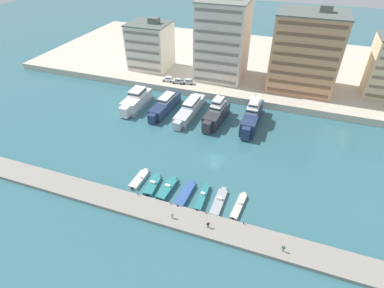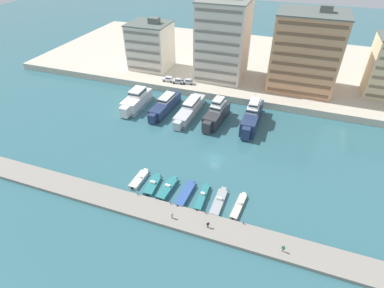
{
  "view_description": "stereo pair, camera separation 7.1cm",
  "coord_description": "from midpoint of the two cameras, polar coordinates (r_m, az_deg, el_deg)",
  "views": [
    {
      "loc": [
        14.22,
        -57.66,
        47.96
      ],
      "look_at": [
        -6.41,
        0.55,
        2.5
      ],
      "focal_mm": 28.0,
      "sensor_mm": 36.0,
      "label": 1
    },
    {
      "loc": [
        14.29,
        -57.64,
        47.96
      ],
      "look_at": [
        -6.41,
        0.55,
        2.5
      ],
      "focal_mm": 28.0,
      "sensor_mm": 36.0,
      "label": 2
    }
  ],
  "objects": [
    {
      "name": "motorboat_white_far_left",
      "position": [
        70.65,
        -10.0,
        -6.61
      ],
      "size": [
        2.15,
        7.01,
        1.24
      ],
      "color": "white",
      "rests_on": "ground"
    },
    {
      "name": "motorboat_teal_mid_left",
      "position": [
        67.43,
        -4.71,
        -8.47
      ],
      "size": [
        2.62,
        7.85,
        1.49
      ],
      "color": "teal",
      "rests_on": "ground"
    },
    {
      "name": "pedestrian_mid_deck",
      "position": [
        60.75,
        -3.8,
        -13.33
      ],
      "size": [
        0.55,
        0.36,
        1.54
      ],
      "color": "#7A6B56",
      "rests_on": "pier_dock"
    },
    {
      "name": "bollard_east",
      "position": [
        61.0,
        9.8,
        -14.55
      ],
      "size": [
        0.2,
        0.2,
        0.61
      ],
      "color": "#2D2D33",
      "rests_on": "pier_dock"
    },
    {
      "name": "ground_plane",
      "position": [
        76.33,
        4.43,
        -2.7
      ],
      "size": [
        400.0,
        400.0,
        0.0
      ],
      "primitive_type": "plane",
      "color": "#336670"
    },
    {
      "name": "apartment_block_left",
      "position": [
        110.58,
        5.99,
        19.14
      ],
      "size": [
        16.6,
        17.42,
        28.43
      ],
      "color": "silver",
      "rests_on": "quay_promenade"
    },
    {
      "name": "pedestrian_far_side",
      "position": [
        59.25,
        3.09,
        -15.02
      ],
      "size": [
        0.52,
        0.41,
        1.55
      ],
      "color": "#282D3D",
      "rests_on": "pier_dock"
    },
    {
      "name": "motorboat_teal_left",
      "position": [
        68.87,
        -7.48,
        -7.71
      ],
      "size": [
        2.55,
        7.14,
        1.29
      ],
      "color": "teal",
      "rests_on": "ground"
    },
    {
      "name": "motorboat_blue_center_left",
      "position": [
        66.2,
        -1.26,
        -9.49
      ],
      "size": [
        2.45,
        8.56,
        0.94
      ],
      "color": "#33569E",
      "rests_on": "ground"
    },
    {
      "name": "quay_promenade",
      "position": [
        131.89,
        12.51,
        14.73
      ],
      "size": [
        180.0,
        70.0,
        2.31
      ],
      "primitive_type": "cube",
      "color": "beige",
      "rests_on": "ground"
    },
    {
      "name": "yacht_navy_center",
      "position": [
        89.65,
        11.39,
        5.23
      ],
      "size": [
        4.2,
        18.97,
        8.86
      ],
      "color": "navy",
      "rests_on": "ground"
    },
    {
      "name": "motorboat_cream_mid_right",
      "position": [
        64.68,
        8.91,
        -11.6
      ],
      "size": [
        2.21,
        8.14,
        1.24
      ],
      "color": "beige",
      "rests_on": "ground"
    },
    {
      "name": "pier_dock",
      "position": [
        61.54,
        -1.2,
        -14.27
      ],
      "size": [
        120.0,
        5.7,
        0.8
      ],
      "primitive_type": "cube",
      "color": "gray",
      "rests_on": "ground"
    },
    {
      "name": "car_silver_left",
      "position": [
        108.3,
        -2.63,
        11.95
      ],
      "size": [
        4.22,
        2.18,
        1.8
      ],
      "color": "#B7BCC1",
      "rests_on": "quay_promenade"
    },
    {
      "name": "bollard_east_mid",
      "position": [
        61.87,
        2.68,
        -12.89
      ],
      "size": [
        0.2,
        0.2,
        0.61
      ],
      "color": "#2D2D33",
      "rests_on": "pier_dock"
    },
    {
      "name": "bollard_west_mid",
      "position": [
        63.67,
        -4.04,
        -11.12
      ],
      "size": [
        0.2,
        0.2,
        0.61
      ],
      "color": "#2D2D33",
      "rests_on": "pier_dock"
    },
    {
      "name": "apartment_block_mid_left",
      "position": [
        107.81,
        20.84,
        16.11
      ],
      "size": [
        21.06,
        16.59,
        26.62
      ],
      "color": "tan",
      "rests_on": "quay_promenade"
    },
    {
      "name": "motorboat_grey_center_right",
      "position": [
        65.02,
        5.17,
        -10.89
      ],
      "size": [
        2.12,
        8.71,
        1.28
      ],
      "color": "#9EA3A8",
      "rests_on": "ground"
    },
    {
      "name": "yacht_white_far_left",
      "position": [
        98.82,
        -10.53,
        8.18
      ],
      "size": [
        4.95,
        16.17,
        7.39
      ],
      "color": "white",
      "rests_on": "ground"
    },
    {
      "name": "car_silver_mid_left",
      "position": [
        107.82,
        -0.68,
        11.87
      ],
      "size": [
        4.21,
        2.15,
        1.8
      ],
      "color": "#B7BCC1",
      "rests_on": "quay_promenade"
    },
    {
      "name": "yacht_silver_mid_left",
      "position": [
        93.11,
        -0.37,
        6.62
      ],
      "size": [
        4.7,
        20.23,
        6.2
      ],
      "color": "silver",
      "rests_on": "ground"
    },
    {
      "name": "apartment_block_far_left",
      "position": [
        120.76,
        -7.87,
        18.08
      ],
      "size": [
        14.93,
        13.51,
        18.71
      ],
      "color": "silver",
      "rests_on": "quay_promenade"
    },
    {
      "name": "pedestrian_near_edge",
      "position": [
        58.28,
        17.03,
        -18.43
      ],
      "size": [
        0.62,
        0.33,
        1.65
      ],
      "color": "#7A6B56",
      "rests_on": "pier_dock"
    },
    {
      "name": "car_white_far_left",
      "position": [
        110.01,
        -4.52,
        12.28
      ],
      "size": [
        4.18,
        2.08,
        1.8
      ],
      "color": "white",
      "rests_on": "quay_promenade"
    },
    {
      "name": "bollard_west",
      "position": [
        66.31,
        -10.24,
        -9.33
      ],
      "size": [
        0.2,
        0.2,
        0.61
      ],
      "color": "#2D2D33",
      "rests_on": "pier_dock"
    },
    {
      "name": "yacht_navy_left",
      "position": [
        95.37,
        -5.14,
        7.34
      ],
      "size": [
        4.81,
        17.96,
        6.5
      ],
      "color": "navy",
      "rests_on": "ground"
    },
    {
      "name": "motorboat_teal_center",
      "position": [
        65.43,
        1.97,
        -10.14
      ],
      "size": [
        1.81,
        8.33,
        1.58
      ],
      "color": "teal",
      "rests_on": "ground"
    },
    {
      "name": "yacht_charcoal_center_left",
      "position": [
        89.46,
        4.69,
        5.74
      ],
      "size": [
        5.45,
        15.76,
        8.83
      ],
      "color": "#333338",
      "rests_on": "ground"
    }
  ]
}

